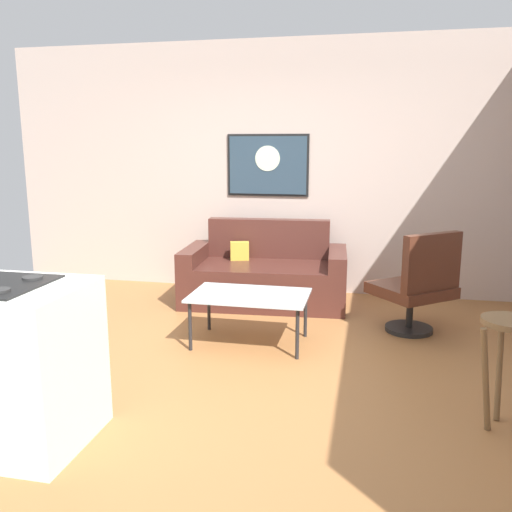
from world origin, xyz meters
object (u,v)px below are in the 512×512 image
Objects in this scene: coffee_table at (250,298)px; bar_stool at (508,345)px; armchair at (418,285)px; wall_painting at (268,165)px; couch at (265,276)px.

bar_stool is at bearing -30.75° from coffee_table.
armchair is 1.00× the size of wall_painting.
couch is 1.27m from wall_painting.
coffee_table is 1.06× the size of wall_painting.
armchair is 1.37× the size of bar_stool.
armchair is 2.25m from wall_painting.
couch is 1.79× the size of coffee_table.
armchair is at bearing 103.29° from bar_stool.
wall_painting reaches higher than couch.
coffee_table is at bearing -83.77° from wall_painting.
coffee_table is at bearing -84.64° from couch.
couch is 1.89× the size of wall_painting.
couch is 1.68m from armchair.
coffee_table is 2.07m from wall_painting.
couch is 1.89× the size of armchair.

